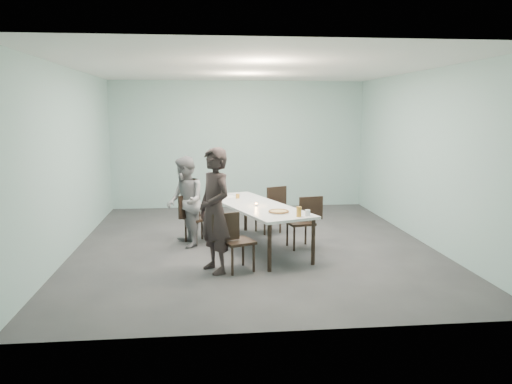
{
  "coord_description": "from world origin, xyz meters",
  "views": [
    {
      "loc": [
        -0.83,
        -8.39,
        2.29
      ],
      "look_at": [
        0.0,
        -0.47,
        1.0
      ],
      "focal_mm": 35.0,
      "sensor_mm": 36.0,
      "label": 1
    }
  ],
  "objects": [
    {
      "name": "beer_glass",
      "position": [
        0.55,
        -1.28,
        0.82
      ],
      "size": [
        0.08,
        0.08,
        0.15
      ],
      "primitive_type": "cylinder",
      "color": "#C2832A",
      "rests_on": "table"
    },
    {
      "name": "chair_near_left",
      "position": [
        -0.44,
        -1.44,
        0.5
      ],
      "size": [
        0.65,
        0.55,
        0.87
      ],
      "rotation": [
        0.0,
        0.0,
        0.39
      ],
      "color": "black",
      "rests_on": "ground"
    },
    {
      "name": "room_shell",
      "position": [
        0.0,
        0.0,
        2.03
      ],
      "size": [
        6.02,
        7.02,
        3.01
      ],
      "color": "#92B8B5",
      "rests_on": "ground"
    },
    {
      "name": "table",
      "position": [
        0.02,
        -0.24,
        0.69
      ],
      "size": [
        1.73,
        2.75,
        0.75
      ],
      "rotation": [
        0.0,
        0.0,
        0.35
      ],
      "color": "white",
      "rests_on": "ground"
    },
    {
      "name": "chair_far_right",
      "position": [
        0.44,
        0.88,
        0.5
      ],
      "size": [
        0.65,
        0.55,
        0.87
      ],
      "rotation": [
        0.0,
        0.0,
        3.54
      ],
      "color": "black",
      "rests_on": "ground"
    },
    {
      "name": "tealight",
      "position": [
        0.02,
        -0.38,
        0.77
      ],
      "size": [
        0.06,
        0.06,
        0.05
      ],
      "color": "silver",
      "rests_on": "table"
    },
    {
      "name": "water_tumbler",
      "position": [
        0.69,
        -1.23,
        0.8
      ],
      "size": [
        0.08,
        0.08,
        0.09
      ],
      "primitive_type": "cylinder",
      "color": "silver",
      "rests_on": "table"
    },
    {
      "name": "amber_tumbler",
      "position": [
        -0.24,
        0.39,
        0.79
      ],
      "size": [
        0.07,
        0.07,
        0.08
      ],
      "primitive_type": "cylinder",
      "color": "#C2832A",
      "rests_on": "table"
    },
    {
      "name": "menu",
      "position": [
        -0.43,
        0.55,
        0.75
      ],
      "size": [
        0.36,
        0.31,
        0.01
      ],
      "primitive_type": "cube",
      "rotation": [
        0.0,
        0.0,
        0.35
      ],
      "color": "silver",
      "rests_on": "table"
    },
    {
      "name": "chair_far_left",
      "position": [
        -1.0,
        0.19,
        0.5
      ],
      "size": [
        0.64,
        0.58,
        0.87
      ],
      "rotation": [
        0.0,
        0.0,
        0.58
      ],
      "color": "black",
      "rests_on": "ground"
    },
    {
      "name": "side_plate",
      "position": [
        0.42,
        -0.77,
        0.76
      ],
      "size": [
        0.18,
        0.18,
        0.01
      ],
      "primitive_type": "cylinder",
      "color": "white",
      "rests_on": "table"
    },
    {
      "name": "pizza",
      "position": [
        0.3,
        -0.97,
        0.77
      ],
      "size": [
        0.34,
        0.34,
        0.04
      ],
      "color": "white",
      "rests_on": "table"
    },
    {
      "name": "chair_near_right",
      "position": [
        0.85,
        -0.28,
        0.5
      ],
      "size": [
        0.64,
        0.49,
        0.87
      ],
      "rotation": [
        0.0,
        0.0,
        3.32
      ],
      "color": "black",
      "rests_on": "ground"
    },
    {
      "name": "diner_far",
      "position": [
        -1.16,
        0.02,
        0.77
      ],
      "size": [
        0.76,
        0.88,
        1.55
      ],
      "primitive_type": "imported",
      "rotation": [
        0.0,
        0.0,
        -1.31
      ],
      "color": "gray",
      "rests_on": "ground"
    },
    {
      "name": "diner_near",
      "position": [
        -0.69,
        -1.42,
        0.9
      ],
      "size": [
        0.69,
        0.78,
        1.79
      ],
      "primitive_type": "imported",
      "rotation": [
        0.0,
        0.0,
        -1.08
      ],
      "color": "black",
      "rests_on": "ground"
    },
    {
      "name": "ground",
      "position": [
        0.0,
        0.0,
        0.0
      ],
      "size": [
        7.0,
        7.0,
        0.0
      ],
      "primitive_type": "plane",
      "color": "#333335",
      "rests_on": "ground"
    }
  ]
}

